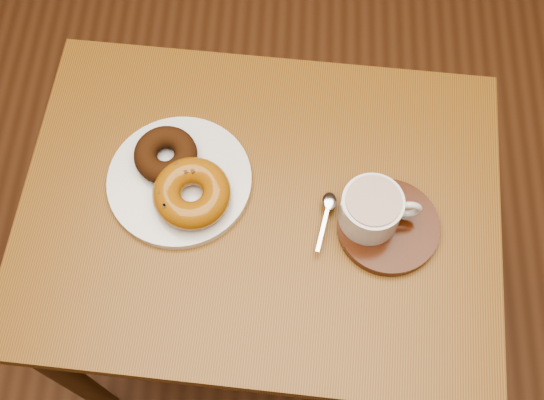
{
  "coord_description": "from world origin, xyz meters",
  "views": [
    {
      "loc": [
        -0.01,
        -0.14,
        1.72
      ],
      "look_at": [
        -0.03,
        0.31,
        0.74
      ],
      "focal_mm": 45.0,
      "sensor_mm": 36.0,
      "label": 1
    }
  ],
  "objects_px": {
    "cafe_table": "(261,231)",
    "saucer": "(388,227)",
    "donut_plate": "(180,181)",
    "coffee_cup": "(372,209)"
  },
  "relations": [
    {
      "from": "cafe_table",
      "to": "donut_plate",
      "type": "bearing_deg",
      "value": 169.39
    },
    {
      "from": "cafe_table",
      "to": "donut_plate",
      "type": "distance_m",
      "value": 0.18
    },
    {
      "from": "donut_plate",
      "to": "saucer",
      "type": "bearing_deg",
      "value": -10.93
    },
    {
      "from": "donut_plate",
      "to": "coffee_cup",
      "type": "relative_size",
      "value": 1.87
    },
    {
      "from": "saucer",
      "to": "cafe_table",
      "type": "bearing_deg",
      "value": 171.14
    },
    {
      "from": "saucer",
      "to": "coffee_cup",
      "type": "xyz_separation_m",
      "value": [
        -0.03,
        0.01,
        0.04
      ]
    },
    {
      "from": "donut_plate",
      "to": "coffee_cup",
      "type": "xyz_separation_m",
      "value": [
        0.31,
        -0.05,
        0.04
      ]
    },
    {
      "from": "cafe_table",
      "to": "saucer",
      "type": "relative_size",
      "value": 5.02
    },
    {
      "from": "coffee_cup",
      "to": "donut_plate",
      "type": "bearing_deg",
      "value": 168.37
    },
    {
      "from": "saucer",
      "to": "coffee_cup",
      "type": "distance_m",
      "value": 0.05
    }
  ]
}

